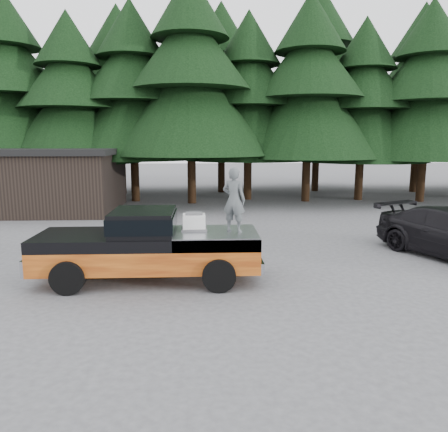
{
  "coord_description": "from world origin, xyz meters",
  "views": [
    {
      "loc": [
        -0.32,
        -11.54,
        3.73
      ],
      "look_at": [
        0.23,
        0.0,
        1.72
      ],
      "focal_mm": 35.0,
      "sensor_mm": 36.0,
      "label": 1
    }
  ],
  "objects_px": {
    "pickup_truck": "(149,256)",
    "utility_building": "(39,180)",
    "air_compressor": "(194,223)",
    "man_on_bed": "(234,200)"
  },
  "relations": [
    {
      "from": "pickup_truck",
      "to": "utility_building",
      "type": "distance_m",
      "value": 14.17
    },
    {
      "from": "utility_building",
      "to": "air_compressor",
      "type": "bearing_deg",
      "value": -54.82
    },
    {
      "from": "pickup_truck",
      "to": "man_on_bed",
      "type": "relative_size",
      "value": 3.52
    },
    {
      "from": "air_compressor",
      "to": "utility_building",
      "type": "relative_size",
      "value": 0.07
    },
    {
      "from": "pickup_truck",
      "to": "air_compressor",
      "type": "xyz_separation_m",
      "value": [
        1.22,
        0.21,
        0.87
      ]
    },
    {
      "from": "utility_building",
      "to": "pickup_truck",
      "type": "bearing_deg",
      "value": -59.36
    },
    {
      "from": "pickup_truck",
      "to": "air_compressor",
      "type": "relative_size",
      "value": 10.02
    },
    {
      "from": "pickup_truck",
      "to": "utility_building",
      "type": "bearing_deg",
      "value": 120.64
    },
    {
      "from": "man_on_bed",
      "to": "utility_building",
      "type": "height_order",
      "value": "utility_building"
    },
    {
      "from": "pickup_truck",
      "to": "utility_building",
      "type": "relative_size",
      "value": 0.71
    }
  ]
}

